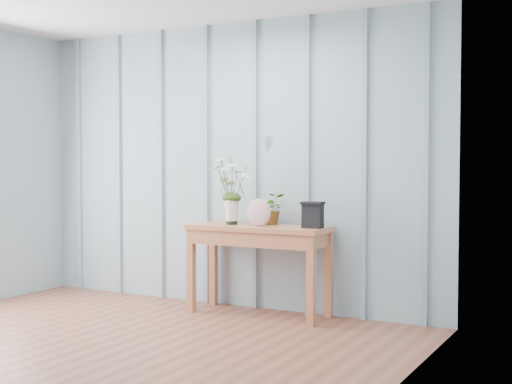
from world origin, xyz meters
The scene contains 7 objects.
ground centered at (0.00, 0.00, 0.00)m, with size 4.50×4.50×0.00m, color brown.
room_shell centered at (0.00, 0.92, 1.99)m, with size 4.00×4.50×2.50m.
sideboard centered at (0.42, 1.99, 0.64)m, with size 1.20×0.45×0.75m.
daisy_vase centered at (0.18, 1.96, 1.12)m, with size 0.41×0.32×0.59m.
spider_plant centered at (0.47, 2.14, 0.88)m, with size 0.24×0.21×0.26m, color #1F3B12.
felt_disc_vessel centered at (0.46, 1.92, 0.86)m, with size 0.23×0.06×0.23m, color #924668.
carved_box centered at (0.91, 1.99, 0.86)m, with size 0.18×0.15×0.21m.
Camera 1 is at (3.19, -3.22, 1.29)m, focal length 50.00 mm.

